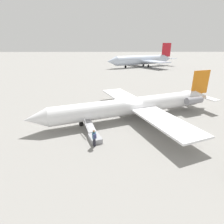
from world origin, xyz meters
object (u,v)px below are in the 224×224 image
at_px(passenger, 94,137).
at_px(boarding_stairs, 94,136).
at_px(airplane_main, 138,105).
at_px(airplane_far_center, 143,60).

bearing_deg(passenger, boarding_stairs, -14.49).
bearing_deg(boarding_stairs, passenger, 165.51).
height_order(boarding_stairs, passenger, passenger).
relative_size(airplane_main, boarding_stairs, 6.35).
relative_size(airplane_far_center, boarding_stairs, 8.60).
height_order(airplane_main, airplane_far_center, airplane_far_center).
bearing_deg(passenger, airplane_main, -56.45).
relative_size(boarding_stairs, passenger, 2.36).
height_order(airplane_far_center, passenger, airplane_far_center).
distance_m(airplane_far_center, boarding_stairs, 71.87).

